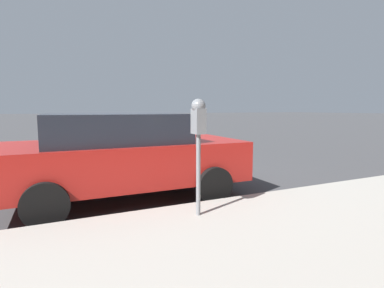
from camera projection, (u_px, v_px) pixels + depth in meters
name	position (u px, v px, depth m)	size (l,w,h in m)	color
ground_plane	(124.00, 185.00, 6.43)	(220.00, 220.00, 0.00)	#424244
parking_meter	(198.00, 127.00, 4.00)	(0.21, 0.19, 1.59)	gray
car_red	(123.00, 154.00, 5.41)	(2.18, 4.22, 1.53)	#B21E19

